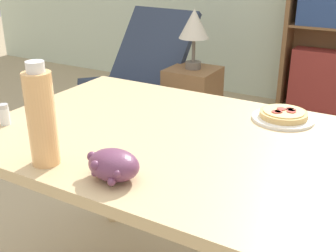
{
  "coord_description": "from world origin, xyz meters",
  "views": [
    {
      "loc": [
        0.68,
        -1.17,
        1.3
      ],
      "look_at": [
        0.1,
        -0.16,
        0.81
      ],
      "focal_mm": 45.0,
      "sensor_mm": 36.0,
      "label": 1
    }
  ],
  "objects_px": {
    "drink_bottle": "(41,117)",
    "bookshelf": "(335,35)",
    "grape_bunch": "(113,165)",
    "side_table": "(192,104)",
    "lounge_chair_near": "(141,91)",
    "salt_shaker": "(4,115)",
    "table_lamp": "(194,27)",
    "pizza_on_plate": "(283,116)"
  },
  "relations": [
    {
      "from": "salt_shaker",
      "to": "bookshelf",
      "type": "bearing_deg",
      "value": 77.55
    },
    {
      "from": "lounge_chair_near",
      "to": "side_table",
      "type": "bearing_deg",
      "value": 4.16
    },
    {
      "from": "bookshelf",
      "to": "table_lamp",
      "type": "height_order",
      "value": "bookshelf"
    },
    {
      "from": "grape_bunch",
      "to": "table_lamp",
      "type": "distance_m",
      "value": 1.97
    },
    {
      "from": "pizza_on_plate",
      "to": "grape_bunch",
      "type": "height_order",
      "value": "grape_bunch"
    },
    {
      "from": "bookshelf",
      "to": "table_lamp",
      "type": "relative_size",
      "value": 3.52
    },
    {
      "from": "pizza_on_plate",
      "to": "table_lamp",
      "type": "xyz_separation_m",
      "value": [
        -0.96,
        1.22,
        0.06
      ]
    },
    {
      "from": "side_table",
      "to": "pizza_on_plate",
      "type": "bearing_deg",
      "value": -51.74
    },
    {
      "from": "salt_shaker",
      "to": "lounge_chair_near",
      "type": "xyz_separation_m",
      "value": [
        -0.6,
        1.74,
        -0.5
      ]
    },
    {
      "from": "salt_shaker",
      "to": "lounge_chair_near",
      "type": "relative_size",
      "value": 0.08
    },
    {
      "from": "table_lamp",
      "to": "salt_shaker",
      "type": "bearing_deg",
      "value": -85.01
    },
    {
      "from": "grape_bunch",
      "to": "table_lamp",
      "type": "bearing_deg",
      "value": 110.58
    },
    {
      "from": "pizza_on_plate",
      "to": "grape_bunch",
      "type": "distance_m",
      "value": 0.68
    },
    {
      "from": "drink_bottle",
      "to": "bookshelf",
      "type": "height_order",
      "value": "bookshelf"
    },
    {
      "from": "grape_bunch",
      "to": "side_table",
      "type": "xyz_separation_m",
      "value": [
        -0.69,
        1.85,
        -0.53
      ]
    },
    {
      "from": "salt_shaker",
      "to": "bookshelf",
      "type": "height_order",
      "value": "bookshelf"
    },
    {
      "from": "lounge_chair_near",
      "to": "table_lamp",
      "type": "bearing_deg",
      "value": 4.16
    },
    {
      "from": "salt_shaker",
      "to": "side_table",
      "type": "height_order",
      "value": "salt_shaker"
    },
    {
      "from": "salt_shaker",
      "to": "table_lamp",
      "type": "bearing_deg",
      "value": 94.99
    },
    {
      "from": "pizza_on_plate",
      "to": "table_lamp",
      "type": "height_order",
      "value": "table_lamp"
    },
    {
      "from": "pizza_on_plate",
      "to": "grape_bunch",
      "type": "relative_size",
      "value": 1.43
    },
    {
      "from": "lounge_chair_near",
      "to": "bookshelf",
      "type": "bearing_deg",
      "value": 45.18
    },
    {
      "from": "side_table",
      "to": "lounge_chair_near",
      "type": "bearing_deg",
      "value": 179.33
    },
    {
      "from": "pizza_on_plate",
      "to": "drink_bottle",
      "type": "xyz_separation_m",
      "value": [
        -0.48,
        -0.65,
        0.12
      ]
    },
    {
      "from": "grape_bunch",
      "to": "lounge_chair_near",
      "type": "relative_size",
      "value": 0.17
    },
    {
      "from": "drink_bottle",
      "to": "bookshelf",
      "type": "xyz_separation_m",
      "value": [
        0.28,
        2.9,
        -0.22
      ]
    },
    {
      "from": "salt_shaker",
      "to": "side_table",
      "type": "relative_size",
      "value": 0.14
    },
    {
      "from": "drink_bottle",
      "to": "side_table",
      "type": "relative_size",
      "value": 0.55
    },
    {
      "from": "drink_bottle",
      "to": "lounge_chair_near",
      "type": "xyz_separation_m",
      "value": [
        -0.93,
        1.87,
        -0.6
      ]
    },
    {
      "from": "drink_bottle",
      "to": "table_lamp",
      "type": "relative_size",
      "value": 0.7
    },
    {
      "from": "salt_shaker",
      "to": "bookshelf",
      "type": "xyz_separation_m",
      "value": [
        0.61,
        2.77,
        -0.12
      ]
    },
    {
      "from": "grape_bunch",
      "to": "salt_shaker",
      "type": "height_order",
      "value": "grape_bunch"
    },
    {
      "from": "side_table",
      "to": "table_lamp",
      "type": "bearing_deg",
      "value": 0.0
    },
    {
      "from": "grape_bunch",
      "to": "bookshelf",
      "type": "bearing_deg",
      "value": 88.64
    },
    {
      "from": "grape_bunch",
      "to": "lounge_chair_near",
      "type": "height_order",
      "value": "lounge_chair_near"
    },
    {
      "from": "lounge_chair_near",
      "to": "bookshelf",
      "type": "relative_size",
      "value": 0.61
    },
    {
      "from": "grape_bunch",
      "to": "salt_shaker",
      "type": "bearing_deg",
      "value": 167.97
    },
    {
      "from": "pizza_on_plate",
      "to": "bookshelf",
      "type": "distance_m",
      "value": 2.26
    },
    {
      "from": "pizza_on_plate",
      "to": "side_table",
      "type": "xyz_separation_m",
      "value": [
        -0.96,
        1.22,
        -0.5
      ]
    },
    {
      "from": "side_table",
      "to": "grape_bunch",
      "type": "bearing_deg",
      "value": -69.42
    },
    {
      "from": "drink_bottle",
      "to": "salt_shaker",
      "type": "xyz_separation_m",
      "value": [
        -0.33,
        0.14,
        -0.1
      ]
    },
    {
      "from": "grape_bunch",
      "to": "bookshelf",
      "type": "height_order",
      "value": "bookshelf"
    }
  ]
}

